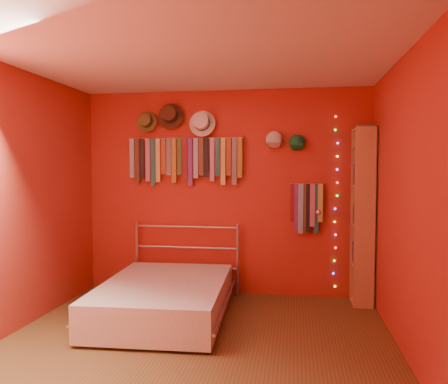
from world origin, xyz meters
The scene contains 16 objects.
ground centered at (0.00, 0.00, 0.00)m, with size 3.50×3.50×0.00m, color brown.
back_wall centered at (0.00, 1.75, 1.25)m, with size 3.50×0.02×2.50m, color maroon.
right_wall centered at (1.75, 0.00, 1.25)m, with size 0.02×3.50×2.50m, color maroon.
left_wall centered at (-1.75, 0.00, 1.25)m, with size 0.02×3.50×2.50m, color maroon.
ceiling centered at (0.00, 0.00, 2.50)m, with size 3.50×3.50×0.02m, color white.
tie_rack centered at (-0.50, 1.68, 1.67)m, with size 1.45×0.03×0.60m.
small_tie_rack centered at (0.99, 1.69, 1.10)m, with size 0.40×0.03×0.60m.
fedora_olive centered at (-0.98, 1.66, 2.13)m, with size 0.26×0.14×0.26m.
fedora_brown centered at (-0.67, 1.65, 2.20)m, with size 0.32×0.18×0.32m.
fedora_white centered at (-0.27, 1.65, 2.10)m, with size 0.32×0.18×0.32m.
cap_white centered at (0.60, 1.70, 1.89)m, with size 0.19×0.24×0.19m.
cap_green centered at (0.87, 1.70, 1.85)m, with size 0.19×0.23×0.19m.
fairy_lights centered at (1.33, 1.71, 1.15)m, with size 0.06×0.02×2.03m.
reading_lamp centered at (1.12, 1.54, 1.04)m, with size 0.06×0.28×0.08m.
bookshelf centered at (1.66, 1.53, 1.02)m, with size 0.25×0.34×2.00m.
bed centered at (-0.47, 0.73, 0.21)m, with size 1.39×1.84×0.87m.
Camera 1 is at (0.85, -3.56, 1.54)m, focal length 35.00 mm.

